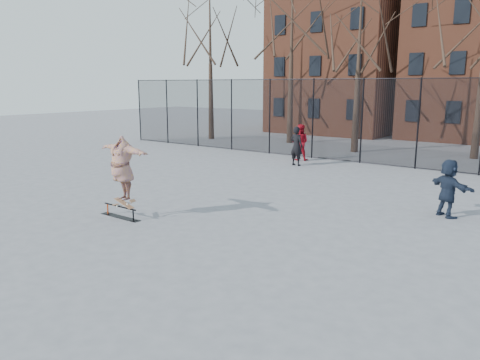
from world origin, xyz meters
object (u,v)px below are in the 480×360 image
Objects in this scene: skater at (122,173)px; bystander_black at (296,146)px; skateboard at (124,205)px; bystander_red at (300,142)px; bystander_navy at (448,188)px; skate_rail at (120,213)px.

skater is 1.21× the size of bystander_black.
skateboard is 12.05m from bystander_red.
skateboard is at bearing -81.84° from skater.
skateboard is 0.34× the size of skater.
skater is 1.32× the size of bystander_navy.
bystander_black is at bearing 2.64° from bystander_navy.
bystander_red is (-1.05, 11.98, 0.76)m from skate_rail.
skater is (0.00, 0.00, 0.94)m from skateboard.
skater is (0.19, 0.00, 1.18)m from skate_rail.
skate_rail is at bearing -171.84° from skater.
bystander_red is 10.54m from bystander_navy.
skate_rail is 12.05m from bystander_red.
skater reaches higher than bystander_navy.
bystander_black reaches higher than skateboard.
skateboard reaches higher than skate_rail.
skateboard is at bearing 99.98° from bystander_black.
bystander_navy is at bearing 46.28° from skater.
skater reaches higher than bystander_black.
skate_rail is 1.20m from skater.
bystander_black is at bearing 101.43° from skater.
bystander_black is (-0.60, 10.55, 0.53)m from skateboard.
bystander_red is (-1.24, 11.98, 0.51)m from skateboard.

